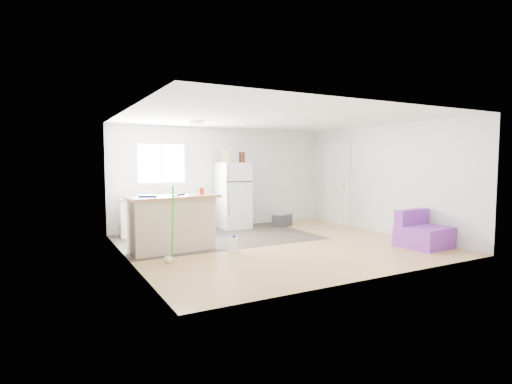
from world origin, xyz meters
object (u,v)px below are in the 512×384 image
peninsula (172,223)px  mop (169,248)px  kitchen_cabinets (162,215)px  cooler (282,219)px  bottle_left (243,157)px  bottle_right (240,157)px  purple_seat (422,234)px  blue_tray (148,196)px  refrigerator (233,195)px  cleaner_jug (234,245)px  red_cup (202,191)px  cardboard_box (226,156)px

peninsula → mop: bearing=-115.0°
kitchen_cabinets → peninsula: 1.79m
kitchen_cabinets → peninsula: bearing=-96.1°
cooler → bottle_left: bottle_left is taller
mop → bottle_right: size_ratio=4.92×
peninsula → purple_seat: 4.62m
blue_tray → bottle_left: 3.19m
purple_seat → bottle_left: bearing=114.6°
purple_seat → refrigerator: bearing=116.6°
cooler → mop: size_ratio=0.42×
blue_tray → bottle_right: 3.22m
cooler → bottle_left: (-0.95, 0.23, 1.52)m
peninsula → bottle_left: bearing=31.0°
cooler → cleaner_jug: 3.06m
red_cup → cleaner_jug: bearing=-63.6°
purple_seat → blue_tray: bearing=153.2°
kitchen_cabinets → red_cup: (0.27, -1.75, 0.63)m
red_cup → blue_tray: bearing=-178.1°
red_cup → bottle_left: bearing=43.9°
mop → red_cup: (0.85, 0.80, 0.82)m
refrigerator → mop: 3.43m
kitchen_cabinets → refrigerator: (1.71, -0.06, 0.37)m
cardboard_box → refrigerator: bearing=10.7°
refrigerator → purple_seat: 4.24m
refrigerator → mop: bearing=-134.9°
kitchen_cabinets → red_cup: red_cup is taller
peninsula → bottle_right: size_ratio=6.62×
kitchen_cabinets → blue_tray: bearing=-108.6°
kitchen_cabinets → cardboard_box: cardboard_box is taller
mop → bottle_right: bearing=56.1°
cleaner_jug → bottle_right: bottle_right is taller
cleaner_jug → cardboard_box: 2.95m
kitchen_cabinets → red_cup: size_ratio=15.48×
refrigerator → cleaner_jug: refrigerator is taller
bottle_right → kitchen_cabinets: bearing=178.7°
refrigerator → bottle_right: 0.93m
cooler → purple_seat: 3.43m
purple_seat → blue_tray: size_ratio=2.96×
cooler → cleaner_jug: cooler is taller
purple_seat → blue_tray: blue_tray is taller
kitchen_cabinets → refrigerator: 1.75m
red_cup → cardboard_box: (1.23, 1.65, 0.67)m
cleaner_jug → red_cup: (-0.33, 0.67, 0.91)m
cleaner_jug → blue_tray: (-1.32, 0.64, 0.87)m
mop → cleaner_jug: bearing=17.0°
cooler → refrigerator: bearing=150.6°
red_cup → refrigerator: bearing=49.6°
bottle_left → bottle_right: bearing=107.2°
bottle_left → peninsula: bearing=-144.0°
peninsula → bottle_right: (2.20, 1.72, 1.19)m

